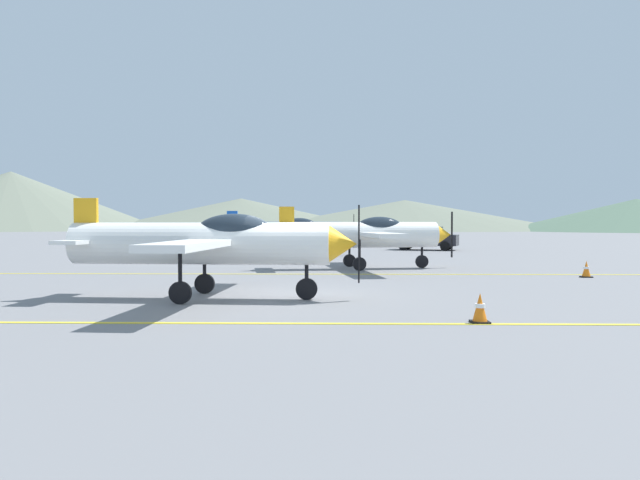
# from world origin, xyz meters

# --- Properties ---
(ground_plane) EXTENTS (400.00, 400.00, 0.00)m
(ground_plane) POSITION_xyz_m (0.00, 0.00, 0.00)
(ground_plane) COLOR slate
(apron_line_near) EXTENTS (80.00, 0.16, 0.01)m
(apron_line_near) POSITION_xyz_m (0.00, -4.06, 0.01)
(apron_line_near) COLOR yellow
(apron_line_near) RESTS_ON ground_plane
(apron_line_far) EXTENTS (80.00, 0.16, 0.01)m
(apron_line_far) POSITION_xyz_m (0.00, 7.05, 0.01)
(apron_line_far) COLOR yellow
(apron_line_far) RESTS_ON ground_plane
(airplane_near) EXTENTS (7.55, 8.69, 2.60)m
(airplane_near) POSITION_xyz_m (-2.18, -0.27, 1.46)
(airplane_near) COLOR white
(airplane_near) RESTS_ON ground_plane
(airplane_mid) EXTENTS (7.60, 8.70, 2.60)m
(airplane_mid) POSITION_xyz_m (2.32, 9.86, 1.46)
(airplane_mid) COLOR white
(airplane_mid) RESTS_ON ground_plane
(airplane_far) EXTENTS (7.52, 8.67, 2.60)m
(airplane_far) POSITION_xyz_m (-1.63, 19.70, 1.46)
(airplane_far) COLOR #33478C
(airplane_far) RESTS_ON ground_plane
(car_sedan) EXTENTS (4.65, 3.06, 1.62)m
(car_sedan) POSITION_xyz_m (7.37, 26.65, 0.84)
(car_sedan) COLOR black
(car_sedan) RESTS_ON ground_plane
(traffic_cone_front) EXTENTS (0.36, 0.36, 0.59)m
(traffic_cone_front) POSITION_xyz_m (3.82, -3.90, 0.29)
(traffic_cone_front) COLOR black
(traffic_cone_front) RESTS_ON ground_plane
(traffic_cone_side) EXTENTS (0.36, 0.36, 0.59)m
(traffic_cone_side) POSITION_xyz_m (9.95, 5.97, 0.29)
(traffic_cone_side) COLOR black
(traffic_cone_side) RESTS_ON ground_plane
(hill_left) EXTENTS (70.93, 70.93, 13.75)m
(hill_left) POSITION_xyz_m (-75.02, 127.00, 6.87)
(hill_left) COLOR slate
(hill_left) RESTS_ON ground_plane
(hill_centerleft) EXTENTS (72.11, 72.11, 7.84)m
(hill_centerleft) POSITION_xyz_m (-22.62, 140.38, 3.92)
(hill_centerleft) COLOR slate
(hill_centerleft) RESTS_ON ground_plane
(hill_centerright) EXTENTS (79.23, 79.23, 7.22)m
(hill_centerright) POSITION_xyz_m (18.68, 135.66, 3.61)
(hill_centerright) COLOR slate
(hill_centerright) RESTS_ON ground_plane
(hill_right) EXTENTS (53.98, 53.98, 6.62)m
(hill_right) POSITION_xyz_m (63.66, 111.87, 3.31)
(hill_right) COLOR #4C6651
(hill_right) RESTS_ON ground_plane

